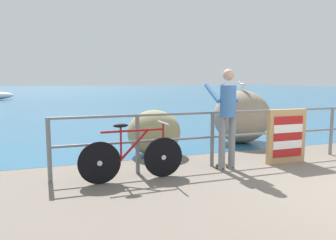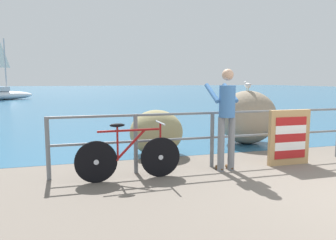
{
  "view_description": "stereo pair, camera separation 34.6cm",
  "coord_description": "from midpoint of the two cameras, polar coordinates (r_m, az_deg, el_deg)",
  "views": [
    {
      "loc": [
        -4.14,
        -3.09,
        1.59
      ],
      "look_at": [
        -2.14,
        2.58,
        0.85
      ],
      "focal_mm": 34.59,
      "sensor_mm": 36.0,
      "label": 1
    },
    {
      "loc": [
        -3.81,
        -3.19,
        1.59
      ],
      "look_at": [
        -2.14,
        2.58,
        0.85
      ],
      "focal_mm": 34.59,
      "sensor_mm": 36.0,
      "label": 2
    }
  ],
  "objects": [
    {
      "name": "ground_plane",
      "position": [
        23.54,
        -9.66,
        2.93
      ],
      "size": [
        120.0,
        120.0,
        0.1
      ],
      "primitive_type": "cube",
      "color": "#6B6056"
    },
    {
      "name": "sea_surface",
      "position": [
        51.43,
        -15.03,
        5.02
      ],
      "size": [
        120.0,
        90.0,
        0.01
      ],
      "primitive_type": "cube",
      "color": "#285B7F",
      "rests_on": "ground_plane"
    },
    {
      "name": "promenade_railing",
      "position": [
        6.7,
        17.16,
        -1.43
      ],
      "size": [
        8.56,
        0.07,
        1.02
      ],
      "color": "slate",
      "rests_on": "ground_plane"
    },
    {
      "name": "bicycle",
      "position": [
        5.2,
        -8.14,
        -6.36
      ],
      "size": [
        1.7,
        0.48,
        0.92
      ],
      "rotation": [
        0.0,
        0.0,
        0.03
      ],
      "color": "black",
      "rests_on": "ground_plane"
    },
    {
      "name": "person_at_railing",
      "position": [
        5.74,
        8.66,
        1.0
      ],
      "size": [
        0.45,
        0.64,
        1.78
      ],
      "rotation": [
        0.0,
        0.0,
        1.59
      ],
      "color": "slate",
      "rests_on": "ground_plane"
    },
    {
      "name": "folded_deckchair_stack",
      "position": [
        6.55,
        18.73,
        -2.73
      ],
      "size": [
        0.84,
        0.1,
        1.04
      ],
      "color": "tan",
      "rests_on": "ground_plane"
    },
    {
      "name": "breakwater_boulder_main",
      "position": [
        8.39,
        11.72,
        0.56
      ],
      "size": [
        1.49,
        1.25,
        1.33
      ],
      "color": "gray",
      "rests_on": "ground"
    },
    {
      "name": "breakwater_boulder_left",
      "position": [
        6.91,
        -3.89,
        -2.21
      ],
      "size": [
        1.14,
        1.0,
        0.96
      ],
      "color": "#948A5F",
      "rests_on": "ground"
    },
    {
      "name": "seagull",
      "position": [
        8.3,
        11.71,
        6.07
      ],
      "size": [
        0.13,
        0.34,
        0.23
      ],
      "rotation": [
        0.0,
        0.0,
        1.54
      ],
      "color": "gold",
      "rests_on": "breakwater_boulder_main"
    }
  ]
}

